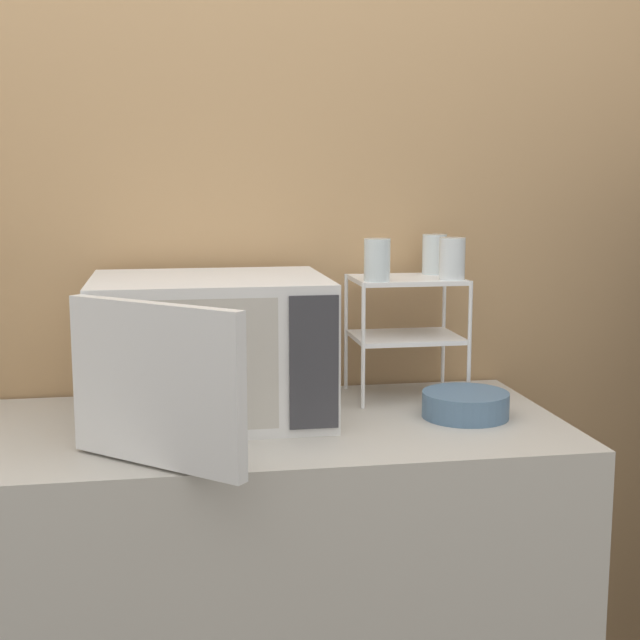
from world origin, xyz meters
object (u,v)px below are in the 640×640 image
object	(u,v)px
microwave	(208,349)
glass_back_right	(434,254)
dish_rack	(406,311)
bowl	(465,405)
glass_front_left	(377,260)
glass_front_right	(452,259)

from	to	relation	value
microwave	glass_back_right	bearing A→B (deg)	18.25
dish_rack	bowl	distance (m)	0.31
glass_front_left	glass_back_right	world-z (taller)	same
glass_front_left	glass_front_right	bearing A→B (deg)	0.78
glass_front_right	bowl	world-z (taller)	glass_front_right
dish_rack	glass_back_right	world-z (taller)	glass_back_right
glass_front_right	microwave	bearing A→B (deg)	-173.78
bowl	glass_front_left	bearing A→B (deg)	138.84
microwave	glass_front_left	size ratio (longest dim) A/B	7.06
microwave	bowl	size ratio (longest dim) A/B	3.60
glass_front_left	bowl	size ratio (longest dim) A/B	0.51
dish_rack	glass_front_left	world-z (taller)	glass_front_left
dish_rack	bowl	xyz separation A→B (m)	(0.09, -0.23, -0.20)
glass_back_right	bowl	world-z (taller)	glass_back_right
bowl	glass_front_right	bearing A→B (deg)	85.70
glass_back_right	glass_front_right	world-z (taller)	same
dish_rack	glass_back_right	size ratio (longest dim) A/B	2.96
microwave	glass_back_right	xyz separation A→B (m)	(0.61, 0.20, 0.20)
dish_rack	glass_front_left	xyz separation A→B (m)	(-0.10, -0.07, 0.14)
microwave	dish_rack	xyz separation A→B (m)	(0.52, 0.13, 0.06)
bowl	microwave	bearing A→B (deg)	171.11
microwave	dish_rack	world-z (taller)	microwave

